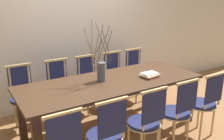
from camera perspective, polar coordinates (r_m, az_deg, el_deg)
ground_plane at (r=3.65m, az=0.00°, el=-13.61°), size 16.00×16.00×0.00m
wall_rear at (r=4.28m, az=-9.14°, el=13.33°), size 12.00×0.06×3.20m
dining_table at (r=3.37m, az=0.00°, el=-3.96°), size 2.47×0.96×0.75m
chair_near_left at (r=2.61m, az=-1.28°, el=-14.25°), size 0.39×0.39×0.92m
chair_near_center at (r=2.87m, az=7.85°, el=-11.32°), size 0.39×0.39×0.92m
chair_near_right at (r=3.18m, az=14.89°, el=-8.82°), size 0.39×0.39×0.92m
chair_near_rightend at (r=3.52m, az=20.45°, el=-6.72°), size 0.39×0.39×0.92m
chair_far_leftend at (r=3.74m, az=-19.68°, el=-5.24°), size 0.39×0.39×0.92m
chair_far_left at (r=3.87m, az=-11.78°, el=-3.82°), size 0.39×0.39×0.92m
chair_far_center at (r=4.05m, az=-5.14°, el=-2.57°), size 0.39×0.39×0.92m
chair_far_right at (r=4.28m, az=0.83°, el=-1.40°), size 0.39×0.39×0.92m
chair_far_rightend at (r=4.52m, az=5.64°, el=-0.46°), size 0.39×0.39×0.92m
vase_centerpiece at (r=3.28m, az=-2.47°, el=0.07°), size 0.31×0.33×0.80m
book_stack at (r=3.52m, az=8.59°, el=-1.11°), size 0.26×0.22×0.06m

